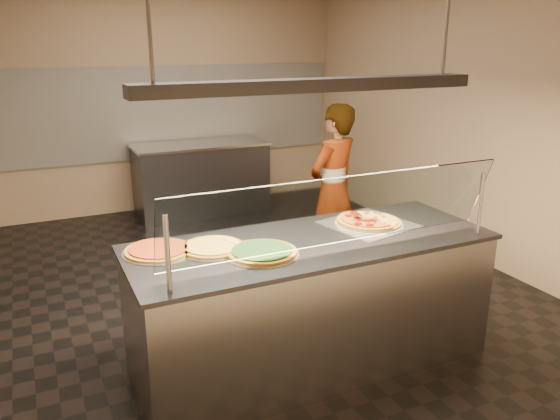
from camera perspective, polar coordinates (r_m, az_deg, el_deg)
name	(u,v)px	position (r m, az deg, el deg)	size (l,w,h in m)	color
ground	(245,293)	(5.10, -3.66, -8.61)	(5.00, 6.00, 0.02)	black
wall_back	(159,97)	(7.51, -12.56, 11.44)	(5.00, 0.02, 3.00)	#9E8466
wall_front	(543,246)	(2.20, 25.81, -3.43)	(5.00, 0.02, 3.00)	#9E8466
wall_right	(470,113)	(6.01, 19.21, 9.53)	(0.02, 6.00, 3.00)	#9E8466
tile_band	(160,113)	(7.50, -12.41, 9.90)	(4.90, 0.02, 1.20)	silver
serving_counter	(311,302)	(3.87, 3.27, -9.59)	(2.48, 0.94, 0.93)	#B7B7BC
sneeze_guard	(340,212)	(3.31, 6.31, -0.20)	(2.24, 0.18, 0.54)	#B7B7BC
perforated_tray	(368,223)	(4.04, 9.22, -1.38)	(0.67, 0.67, 0.01)	silver
half_pizza_pepperoni	(356,222)	(3.97, 7.92, -1.23)	(0.33, 0.50, 0.05)	brown
half_pizza_sausage	(381,219)	(4.09, 10.50, -0.89)	(0.33, 0.50, 0.04)	brown
pizza_spinach	(262,252)	(3.43, -1.90, -4.40)	(0.47, 0.47, 0.03)	silver
pizza_cheese	(212,247)	(3.55, -7.10, -3.82)	(0.44, 0.44, 0.03)	silver
pizza_tomato	(158,250)	(3.55, -12.61, -4.10)	(0.45, 0.45, 0.03)	silver
pizza_spatula	(240,243)	(3.55, -4.24, -3.41)	(0.22, 0.22, 0.02)	#B7B7BC
prep_table	(201,178)	(7.34, -8.21, 3.34)	(1.74, 0.74, 0.93)	#3D3D43
worker	(333,189)	(5.35, 5.59, 2.21)	(0.60, 0.40, 1.66)	#3A384A
heat_lamp_housing	(315,85)	(3.46, 3.70, 12.90)	(2.30, 0.18, 0.08)	#3D3D43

